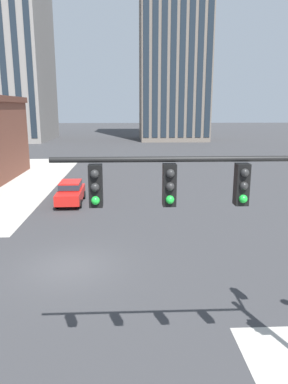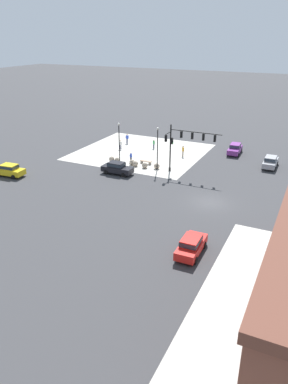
{
  "view_description": "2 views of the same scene",
  "coord_description": "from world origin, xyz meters",
  "px_view_note": "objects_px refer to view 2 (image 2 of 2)",
  "views": [
    {
      "loc": [
        2.7,
        -15.39,
        7.09
      ],
      "look_at": [
        3.57,
        4.25,
        2.48
      ],
      "focal_mm": 33.68,
      "sensor_mm": 36.0,
      "label": 1
    },
    {
      "loc": [
        -10.24,
        38.59,
        18.15
      ],
      "look_at": [
        4.43,
        8.3,
        3.7
      ],
      "focal_mm": 34.72,
      "sensor_mm": 36.0,
      "label": 2
    }
  ],
  "objects_px": {
    "car_cross_eastbound": "(117,168)",
    "car_parked_curb": "(235,148)",
    "bollard_sphere_curb_f": "(112,159)",
    "car_main_mid": "(9,170)",
    "street_lamp_corner_near": "(158,144)",
    "bollard_sphere_curb_b": "(145,165)",
    "street_lamp_mid_sidewalk": "(119,139)",
    "bollard_sphere_curb_a": "(157,166)",
    "bollard_sphere_curb_c": "(135,164)",
    "pedestrian_walking_east": "(127,138)",
    "bollard_sphere_curb_e": "(117,160)",
    "bench_near_signal": "(146,162)",
    "pedestrian_with_bag": "(120,144)",
    "pedestrian_by_lamp": "(131,157)",
    "traffic_signal_main": "(182,142)",
    "pedestrian_at_curb": "(154,143)",
    "pedestrian_near_bench": "(183,150)",
    "bollard_sphere_curb_d": "(132,162)",
    "car_main_southbound_near": "(191,245)",
    "car_cross_westbound": "(270,161)"
  },
  "relations": [
    {
      "from": "pedestrian_near_bench",
      "to": "street_lamp_corner_near",
      "type": "distance_m",
      "value": 8.22
    },
    {
      "from": "car_cross_eastbound",
      "to": "bollard_sphere_curb_f",
      "type": "bearing_deg",
      "value": -51.63
    },
    {
      "from": "bollard_sphere_curb_b",
      "to": "pedestrian_walking_east",
      "type": "distance_m",
      "value": 13.53
    },
    {
      "from": "bench_near_signal",
      "to": "car_cross_eastbound",
      "type": "distance_m",
      "value": 5.92
    },
    {
      "from": "bollard_sphere_curb_b",
      "to": "bollard_sphere_curb_c",
      "type": "relative_size",
      "value": 1.0
    },
    {
      "from": "bollard_sphere_curb_b",
      "to": "car_cross_eastbound",
      "type": "xyz_separation_m",
      "value": [
        2.43,
        3.86,
        0.5
      ]
    },
    {
      "from": "traffic_signal_main",
      "to": "bollard_sphere_curb_a",
      "type": "bearing_deg",
      "value": -2.85
    },
    {
      "from": "bollard_sphere_curb_d",
      "to": "car_main_southbound_near",
      "type": "height_order",
      "value": "car_main_southbound_near"
    },
    {
      "from": "bollard_sphere_curb_a",
      "to": "car_parked_curb",
      "type": "bearing_deg",
      "value": -124.92
    },
    {
      "from": "bollard_sphere_curb_b",
      "to": "street_lamp_mid_sidewalk",
      "type": "bearing_deg",
      "value": 0.67
    },
    {
      "from": "street_lamp_corner_near",
      "to": "bollard_sphere_curb_a",
      "type": "bearing_deg",
      "value": -59.23
    },
    {
      "from": "car_main_mid",
      "to": "street_lamp_corner_near",
      "type": "bearing_deg",
      "value": -147.33
    },
    {
      "from": "bench_near_signal",
      "to": "pedestrian_with_bag",
      "type": "relative_size",
      "value": 1.14
    },
    {
      "from": "car_cross_eastbound",
      "to": "pedestrian_at_curb",
      "type": "bearing_deg",
      "value": -87.75
    },
    {
      "from": "bollard_sphere_curb_a",
      "to": "bollard_sphere_curb_e",
      "type": "distance_m",
      "value": 6.54
    },
    {
      "from": "bollard_sphere_curb_f",
      "to": "car_cross_westbound",
      "type": "bearing_deg",
      "value": -160.64
    },
    {
      "from": "bollard_sphere_curb_c",
      "to": "pedestrian_walking_east",
      "type": "distance_m",
      "value": 12.53
    },
    {
      "from": "car_parked_curb",
      "to": "street_lamp_corner_near",
      "type": "bearing_deg",
      "value": 56.9
    },
    {
      "from": "street_lamp_corner_near",
      "to": "car_cross_westbound",
      "type": "xyz_separation_m",
      "value": [
        -14.43,
        -8.25,
        -2.91
      ]
    },
    {
      "from": "street_lamp_corner_near",
      "to": "traffic_signal_main",
      "type": "bearing_deg",
      "value": -175.87
    },
    {
      "from": "bollard_sphere_curb_f",
      "to": "bench_near_signal",
      "type": "bearing_deg",
      "value": -165.77
    },
    {
      "from": "pedestrian_near_bench",
      "to": "pedestrian_by_lamp",
      "type": "relative_size",
      "value": 1.11
    },
    {
      "from": "bench_near_signal",
      "to": "bollard_sphere_curb_c",
      "type": "bearing_deg",
      "value": 61.55
    },
    {
      "from": "pedestrian_at_curb",
      "to": "car_cross_eastbound",
      "type": "height_order",
      "value": "car_cross_eastbound"
    },
    {
      "from": "bollard_sphere_curb_b",
      "to": "bollard_sphere_curb_e",
      "type": "xyz_separation_m",
      "value": [
        4.83,
        -0.4,
        0.0
      ]
    },
    {
      "from": "bench_near_signal",
      "to": "street_lamp_corner_near",
      "type": "bearing_deg",
      "value": 146.58
    },
    {
      "from": "bollard_sphere_curb_a",
      "to": "car_main_southbound_near",
      "type": "xyz_separation_m",
      "value": [
        -11.94,
        19.32,
        0.5
      ]
    },
    {
      "from": "bollard_sphere_curb_a",
      "to": "car_parked_curb",
      "type": "height_order",
      "value": "car_parked_curb"
    },
    {
      "from": "pedestrian_near_bench",
      "to": "pedestrian_at_curb",
      "type": "distance_m",
      "value": 6.36
    },
    {
      "from": "bollard_sphere_curb_a",
      "to": "car_main_mid",
      "type": "relative_size",
      "value": 0.18
    },
    {
      "from": "street_lamp_mid_sidewalk",
      "to": "car_main_mid",
      "type": "height_order",
      "value": "street_lamp_mid_sidewalk"
    },
    {
      "from": "car_cross_eastbound",
      "to": "car_parked_curb",
      "type": "relative_size",
      "value": 0.99
    },
    {
      "from": "bollard_sphere_curb_a",
      "to": "pedestrian_at_curb",
      "type": "height_order",
      "value": "pedestrian_at_curb"
    },
    {
      "from": "car_cross_westbound",
      "to": "car_main_mid",
      "type": "bearing_deg",
      "value": 31.37
    },
    {
      "from": "bollard_sphere_curb_c",
      "to": "car_cross_eastbound",
      "type": "xyz_separation_m",
      "value": [
        0.85,
        3.93,
        0.5
      ]
    },
    {
      "from": "pedestrian_at_curb",
      "to": "pedestrian_by_lamp",
      "type": "height_order",
      "value": "pedestrian_at_curb"
    },
    {
      "from": "pedestrian_near_bench",
      "to": "car_cross_eastbound",
      "type": "xyz_separation_m",
      "value": [
        5.5,
        11.51,
        -0.08
      ]
    },
    {
      "from": "pedestrian_at_curb",
      "to": "pedestrian_walking_east",
      "type": "relative_size",
      "value": 0.91
    },
    {
      "from": "car_cross_eastbound",
      "to": "traffic_signal_main",
      "type": "bearing_deg",
      "value": -152.63
    },
    {
      "from": "car_main_mid",
      "to": "car_main_southbound_near",
      "type": "bearing_deg",
      "value": 165.0
    },
    {
      "from": "bollard_sphere_curb_e",
      "to": "pedestrian_walking_east",
      "type": "distance_m",
      "value": 10.75
    },
    {
      "from": "pedestrian_with_bag",
      "to": "car_cross_eastbound",
      "type": "distance_m",
      "value": 11.94
    },
    {
      "from": "traffic_signal_main",
      "to": "pedestrian_walking_east",
      "type": "distance_m",
      "value": 17.76
    },
    {
      "from": "pedestrian_with_bag",
      "to": "street_lamp_mid_sidewalk",
      "type": "distance_m",
      "value": 8.3
    },
    {
      "from": "bollard_sphere_curb_c",
      "to": "pedestrian_at_curb",
      "type": "relative_size",
      "value": 0.54
    },
    {
      "from": "pedestrian_by_lamp",
      "to": "car_parked_curb",
      "type": "relative_size",
      "value": 0.35
    },
    {
      "from": "pedestrian_with_bag",
      "to": "pedestrian_at_curb",
      "type": "bearing_deg",
      "value": -149.32
    },
    {
      "from": "car_parked_curb",
      "to": "traffic_signal_main",
      "type": "bearing_deg",
      "value": 69.4
    },
    {
      "from": "bollard_sphere_curb_c",
      "to": "pedestrian_near_bench",
      "type": "xyz_separation_m",
      "value": [
        -4.65,
        -7.58,
        0.58
      ]
    },
    {
      "from": "bollard_sphere_curb_b",
      "to": "car_parked_curb",
      "type": "xyz_separation_m",
      "value": [
        -10.2,
        -12.63,
        0.5
      ]
    }
  ]
}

